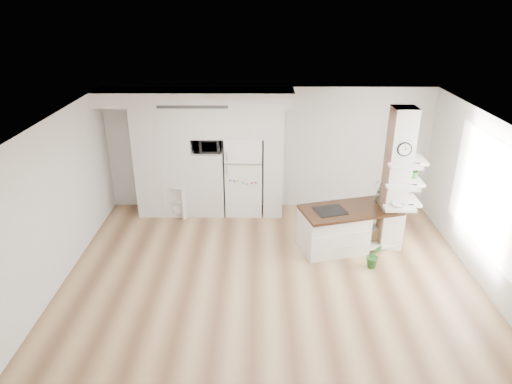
% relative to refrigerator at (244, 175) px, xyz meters
% --- Properties ---
extents(floor, '(7.00, 6.00, 0.01)m').
position_rel_refrigerator_xyz_m(floor, '(0.53, -2.68, -0.88)').
color(floor, tan).
rests_on(floor, ground).
extents(room, '(7.04, 6.04, 2.72)m').
position_rel_refrigerator_xyz_m(room, '(0.53, -2.68, 0.98)').
color(room, white).
rests_on(room, ground).
extents(cabinet_wall, '(4.00, 0.71, 2.70)m').
position_rel_refrigerator_xyz_m(cabinet_wall, '(-0.92, -0.01, 0.63)').
color(cabinet_wall, silver).
rests_on(cabinet_wall, floor).
extents(refrigerator, '(0.78, 0.69, 1.75)m').
position_rel_refrigerator_xyz_m(refrigerator, '(0.00, 0.00, 0.00)').
color(refrigerator, white).
rests_on(refrigerator, floor).
extents(column, '(0.69, 0.90, 2.70)m').
position_rel_refrigerator_xyz_m(column, '(2.90, -1.55, 0.48)').
color(column, silver).
rests_on(column, floor).
extents(window, '(0.00, 2.40, 2.40)m').
position_rel_refrigerator_xyz_m(window, '(4.00, -2.38, 0.62)').
color(window, white).
rests_on(window, room).
extents(pendant_light, '(0.12, 0.12, 0.10)m').
position_rel_refrigerator_xyz_m(pendant_light, '(2.23, -2.53, 1.24)').
color(pendant_light, white).
rests_on(pendant_light, room).
extents(kitchen_island, '(1.97, 1.31, 1.38)m').
position_rel_refrigerator_xyz_m(kitchen_island, '(1.83, -1.58, -0.45)').
color(kitchen_island, silver).
rests_on(kitchen_island, floor).
extents(bookshelf, '(0.69, 0.55, 0.71)m').
position_rel_refrigerator_xyz_m(bookshelf, '(-1.47, -0.19, -0.56)').
color(bookshelf, silver).
rests_on(bookshelf, floor).
extents(floor_plant_a, '(0.28, 0.24, 0.48)m').
position_rel_refrigerator_xyz_m(floor_plant_a, '(2.36, -2.25, -0.64)').
color(floor_plant_a, '#286327').
rests_on(floor_plant_a, floor).
extents(floor_plant_b, '(0.33, 0.33, 0.51)m').
position_rel_refrigerator_xyz_m(floor_plant_b, '(2.45, -0.68, -0.62)').
color(floor_plant_b, '#286327').
rests_on(floor_plant_b, floor).
extents(microwave, '(0.54, 0.37, 0.30)m').
position_rel_refrigerator_xyz_m(microwave, '(-0.75, -0.06, 0.69)').
color(microwave, '#2D2D2D').
rests_on(microwave, cabinet_wall).
extents(shelf_plant, '(0.27, 0.23, 0.30)m').
position_rel_refrigerator_xyz_m(shelf_plant, '(3.15, -1.38, 0.65)').
color(shelf_plant, '#286327').
rests_on(shelf_plant, column).
extents(decor_bowl, '(0.22, 0.22, 0.05)m').
position_rel_refrigerator_xyz_m(decor_bowl, '(2.82, -1.78, 0.13)').
color(decor_bowl, white).
rests_on(decor_bowl, column).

